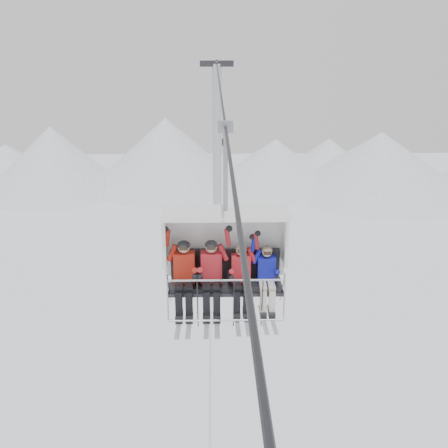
{
  "coord_description": "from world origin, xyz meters",
  "views": [
    {
      "loc": [
        -0.24,
        -12.43,
        15.04
      ],
      "look_at": [
        0.0,
        0.0,
        10.79
      ],
      "focal_mm": 45.0,
      "sensor_mm": 36.0,
      "label": 1
    }
  ],
  "objects_px": {
    "lift_tower_right": "(217,187)",
    "skier_center_left": "(211,274)",
    "skier_far_left": "(184,274)",
    "skier_far_right": "(267,277)",
    "skier_center_right": "(241,276)",
    "chairlift_carrier": "(225,248)"
  },
  "relations": [
    {
      "from": "lift_tower_right",
      "to": "skier_center_left",
      "type": "distance_m",
      "value": 24.07
    },
    {
      "from": "skier_far_left",
      "to": "skier_center_left",
      "type": "distance_m",
      "value": 0.57
    },
    {
      "from": "skier_far_right",
      "to": "lift_tower_right",
      "type": "bearing_deg",
      "value": 92.1
    },
    {
      "from": "skier_far_left",
      "to": "skier_center_right",
      "type": "height_order",
      "value": "skier_far_left"
    },
    {
      "from": "chairlift_carrier",
      "to": "skier_center_left",
      "type": "height_order",
      "value": "chairlift_carrier"
    },
    {
      "from": "chairlift_carrier",
      "to": "skier_center_right",
      "type": "xyz_separation_m",
      "value": [
        0.33,
        -0.31,
        -0.52
      ]
    },
    {
      "from": "skier_center_right",
      "to": "skier_far_right",
      "type": "relative_size",
      "value": 1.0
    },
    {
      "from": "skier_far_left",
      "to": "skier_far_right",
      "type": "height_order",
      "value": "skier_far_left"
    },
    {
      "from": "lift_tower_right",
      "to": "chairlift_carrier",
      "type": "xyz_separation_m",
      "value": [
        0.0,
        -23.34,
        4.94
      ]
    },
    {
      "from": "lift_tower_right",
      "to": "skier_center_right",
      "type": "relative_size",
      "value": 7.99
    },
    {
      "from": "skier_center_left",
      "to": "skier_far_right",
      "type": "height_order",
      "value": "skier_center_left"
    },
    {
      "from": "skier_center_right",
      "to": "chairlift_carrier",
      "type": "bearing_deg",
      "value": 136.22
    },
    {
      "from": "chairlift_carrier",
      "to": "skier_center_right",
      "type": "distance_m",
      "value": 0.69
    },
    {
      "from": "lift_tower_right",
      "to": "skier_center_right",
      "type": "bearing_deg",
      "value": -89.21
    },
    {
      "from": "skier_far_right",
      "to": "skier_center_left",
      "type": "bearing_deg",
      "value": 179.11
    },
    {
      "from": "chairlift_carrier",
      "to": "skier_far_right",
      "type": "height_order",
      "value": "chairlift_carrier"
    },
    {
      "from": "chairlift_carrier",
      "to": "skier_far_right",
      "type": "relative_size",
      "value": 2.36
    },
    {
      "from": "chairlift_carrier",
      "to": "skier_far_left",
      "type": "distance_m",
      "value": 1.04
    },
    {
      "from": "chairlift_carrier",
      "to": "skier_far_right",
      "type": "bearing_deg",
      "value": -20.36
    },
    {
      "from": "chairlift_carrier",
      "to": "skier_far_right",
      "type": "xyz_separation_m",
      "value": [
        0.87,
        -0.32,
        -0.54
      ]
    },
    {
      "from": "skier_far_right",
      "to": "skier_far_left",
      "type": "bearing_deg",
      "value": 179.42
    },
    {
      "from": "chairlift_carrier",
      "to": "skier_center_right",
      "type": "height_order",
      "value": "chairlift_carrier"
    }
  ]
}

